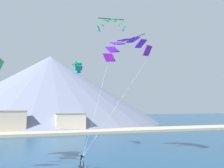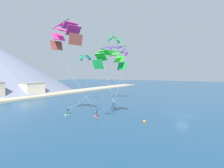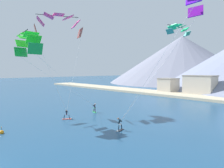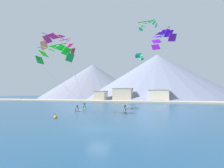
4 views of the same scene
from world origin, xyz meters
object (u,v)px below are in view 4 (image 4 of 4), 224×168
kitesurfer_near_lead (84,107)px  kitesurfer_near_trail (125,110)px  race_marker_buoy (56,117)px  parafoil_kite_distant_high_outer (139,55)px  parafoil_kite_mid_center (59,42)px  parafoil_kite_near_trail (162,38)px  parafoil_kite_distant_low_drift (148,24)px  kitesurfer_mid_center (78,110)px  parafoil_kite_near_lead (55,52)px

kitesurfer_near_lead → kitesurfer_near_trail: bearing=-22.3°
kitesurfer_near_lead → race_marker_buoy: (3.46, -17.17, -0.38)m
kitesurfer_near_lead → parafoil_kite_distant_high_outer: (13.75, 6.45, 14.08)m
parafoil_kite_mid_center → race_marker_buoy: bearing=-56.5°
parafoil_kite_mid_center → race_marker_buoy: parafoil_kite_mid_center is taller
parafoil_kite_near_trail → kitesurfer_near_trail: bearing=-149.4°
parafoil_kite_distant_high_outer → race_marker_buoy: (-10.29, -23.62, -14.46)m
parafoil_kite_distant_high_outer → parafoil_kite_distant_low_drift: 10.80m
kitesurfer_near_lead → kitesurfer_mid_center: (1.88, -6.71, -0.11)m
parafoil_kite_mid_center → parafoil_kite_near_lead: bearing=-60.7°
kitesurfer_mid_center → parafoil_kite_near_trail: 25.33m
parafoil_kite_near_lead → race_marker_buoy: 13.88m
kitesurfer_near_lead → kitesurfer_near_trail: 13.40m
kitesurfer_mid_center → kitesurfer_near_lead: bearing=105.7°
race_marker_buoy → parafoil_kite_distant_low_drift: bearing=47.3°
parafoil_kite_distant_high_outer → race_marker_buoy: parafoil_kite_distant_high_outer is taller
kitesurfer_near_trail → kitesurfer_near_lead: bearing=157.7°
kitesurfer_near_lead → parafoil_kite_distant_low_drift: bearing=-8.2°
parafoil_kite_near_lead → parafoil_kite_near_trail: size_ratio=0.78×
parafoil_kite_mid_center → parafoil_kite_distant_low_drift: bearing=5.8°
kitesurfer_near_lead → parafoil_kite_distant_high_outer: 20.71m
parafoil_kite_near_trail → parafoil_kite_distant_low_drift: parafoil_kite_distant_low_drift is taller
kitesurfer_near_trail → parafoil_kite_distant_high_outer: size_ratio=0.37×
parafoil_kite_distant_high_outer → kitesurfer_near_lead: bearing=-154.9°
parafoil_kite_mid_center → kitesurfer_near_lead: bearing=44.1°
parafoil_kite_distant_low_drift → race_marker_buoy: size_ratio=4.32×
kitesurfer_near_trail → parafoil_kite_mid_center: parafoil_kite_mid_center is taller
parafoil_kite_near_trail → parafoil_kite_distant_low_drift: bearing=-147.9°
kitesurfer_mid_center → parafoil_kite_near_trail: bearing=18.8°
kitesurfer_near_lead → parafoil_kite_near_trail: (20.07, -0.54, 16.41)m
race_marker_buoy → kitesurfer_near_trail: bearing=53.5°
parafoil_kite_near_lead → parafoil_kite_distant_high_outer: 23.56m
parafoil_kite_near_trail → parafoil_kite_mid_center: 25.22m
kitesurfer_near_lead → parafoil_kite_distant_low_drift: (17.02, -2.45, 19.24)m
parafoil_kite_mid_center → kitesurfer_near_trail: bearing=-1.4°
parafoil_kite_mid_center → parafoil_kite_distant_high_outer: (18.57, 11.11, -2.32)m
parafoil_kite_near_lead → kitesurfer_mid_center: bearing=64.5°
kitesurfer_near_lead → parafoil_kite_mid_center: parafoil_kite_mid_center is taller
kitesurfer_near_lead → kitesurfer_near_trail: (12.39, -5.08, 0.01)m
parafoil_kite_near_trail → kitesurfer_near_lead: bearing=178.5°
kitesurfer_near_trail → parafoil_kite_near_trail: parafoil_kite_near_trail is taller
race_marker_buoy → parafoil_kite_distant_high_outer: bearing=66.5°
kitesurfer_near_lead → parafoil_kite_mid_center: (-4.81, -4.66, 16.40)m
parafoil_kite_distant_high_outer → parafoil_kite_near_lead: bearing=-127.9°
parafoil_kite_near_trail → parafoil_kite_near_lead: bearing=-151.0°
parafoil_kite_near_lead → parafoil_kite_near_trail: (20.73, 11.51, 4.56)m
parafoil_kite_near_trail → race_marker_buoy: size_ratio=16.58×
kitesurfer_mid_center → parafoil_kite_mid_center: 17.93m
kitesurfer_near_lead → parafoil_kite_distant_high_outer: parafoil_kite_distant_high_outer is taller
kitesurfer_near_trail → parafoil_kite_near_trail: (7.67, 4.54, 16.39)m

